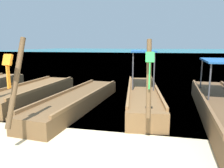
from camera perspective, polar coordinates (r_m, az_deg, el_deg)
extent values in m
plane|color=#147A89|center=(65.31, 10.69, 8.26)|extent=(120.00, 120.00, 0.00)
cube|color=brown|center=(9.54, -20.23, -2.32)|extent=(1.50, 5.10, 0.56)
cube|color=#996C3F|center=(9.83, -23.32, -0.19)|extent=(0.26, 4.65, 0.10)
cube|color=#996C3F|center=(9.14, -17.17, -0.54)|extent=(0.26, 4.65, 0.10)
cube|color=brown|center=(8.02, -8.89, -4.39)|extent=(1.68, 5.88, 0.49)
cube|color=brown|center=(8.20, -12.36, -2.07)|extent=(0.56, 5.32, 0.10)
cube|color=brown|center=(7.74, -5.34, -2.62)|extent=(0.56, 5.32, 0.10)
cylinder|color=brown|center=(5.23, -24.27, 0.52)|extent=(0.19, 0.82, 1.99)
cube|color=orange|center=(5.04, -26.05, 5.80)|extent=(0.21, 0.16, 0.25)
cube|color=orange|center=(5.06, -25.87, 1.68)|extent=(0.04, 0.08, 0.49)
cube|color=brown|center=(8.50, 8.15, -3.29)|extent=(1.76, 6.07, 0.56)
cube|color=#996C3F|center=(8.42, 4.62, -1.05)|extent=(0.67, 5.48, 0.10)
cube|color=#996C3F|center=(8.47, 11.77, -1.17)|extent=(0.67, 5.48, 0.10)
cylinder|color=brown|center=(5.24, 9.78, 1.54)|extent=(0.18, 0.61, 1.88)
cube|color=green|center=(5.06, 10.06, 7.05)|extent=(0.21, 0.14, 0.25)
cube|color=green|center=(5.08, 9.92, 2.15)|extent=(0.04, 0.08, 0.63)
cylinder|color=#4C4C51|center=(8.16, 5.58, 3.30)|extent=(0.06, 0.06, 1.43)
cylinder|color=#4C4C51|center=(8.20, 11.14, 3.18)|extent=(0.06, 0.06, 1.43)
cylinder|color=#4C4C51|center=(9.95, 5.64, 4.57)|extent=(0.06, 0.06, 1.43)
cylinder|color=#4C4C51|center=(9.98, 10.22, 4.48)|extent=(0.06, 0.06, 1.43)
cube|color=#235BA3|center=(9.01, 8.25, 8.66)|extent=(1.17, 2.09, 0.06)
cube|color=brown|center=(7.56, 27.15, -5.95)|extent=(1.68, 6.87, 0.60)
cube|color=brown|center=(7.38, 23.00, -3.21)|extent=(0.49, 6.25, 0.10)
cylinder|color=#4C4C51|center=(7.14, 24.60, 0.44)|extent=(0.05, 0.05, 1.13)
cylinder|color=#4C4C51|center=(9.14, 22.71, 2.57)|extent=(0.05, 0.05, 1.13)
cube|color=#235BA3|center=(8.15, 26.86, 5.60)|extent=(1.19, 2.31, 0.06)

